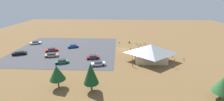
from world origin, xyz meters
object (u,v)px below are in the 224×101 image
pine_mideast (91,73)px  bicycle_green_yard_left (184,59)px  bicycle_yellow_trailside (141,45)px  car_tan_end_stall (52,55)px  bike_pavilion (150,51)px  visitor_near_lot (145,46)px  bicycle_red_lone_west (139,47)px  bicycle_blue_lone_east (145,44)px  car_red_near_entry (52,50)px  bicycle_teal_mid_cluster (151,49)px  visitor_by_pavilion (156,47)px  pine_far_east (57,73)px  car_maroon_front_row (93,57)px  bicycle_purple_yard_center (137,44)px  car_blue_back_corner (73,46)px  trash_bin (129,42)px  pine_midwest (223,84)px  car_silver_aisle_side (98,63)px  car_black_far_end (19,53)px  car_green_inner_stall (62,61)px  bicycle_silver_yard_right (173,56)px  bicycle_black_front_row (149,45)px  car_white_by_curb (36,43)px  bicycle_white_back_row (150,48)px  bicycle_orange_edge_north (143,50)px

pine_mideast → bicycle_green_yard_left: (-28.36, -18.91, -4.17)m
bicycle_yellow_trailside → car_tan_end_stall: size_ratio=0.35×
bike_pavilion → visitor_near_lot: size_ratio=7.63×
bike_pavilion → bicycle_red_lone_west: (2.10, -12.88, -2.93)m
bicycle_blue_lone_east → car_red_near_entry: (38.03, 10.26, 0.32)m
bicycle_blue_lone_east → visitor_near_lot: bearing=81.1°
bicycle_teal_mid_cluster → pine_mideast: bearing=56.4°
bicycle_yellow_trailside → visitor_by_pavilion: bearing=143.8°
pine_far_east → car_maroon_front_row: bearing=-106.7°
bicycle_purple_yard_center → car_blue_back_corner: 27.78m
trash_bin → pine_midwest: bearing=112.8°
bike_pavilion → bicycle_blue_lone_east: bike_pavilion is taller
car_silver_aisle_side → car_maroon_front_row: bearing=-64.3°
pine_midwest → bicycle_blue_lone_east: (9.90, -37.80, -3.41)m
bicycle_red_lone_west → car_black_far_end: size_ratio=0.34×
bicycle_red_lone_west → car_blue_back_corner: (27.76, 0.78, 0.37)m
bicycle_teal_mid_cluster → car_green_inner_stall: car_green_inner_stall is taller
bicycle_red_lone_west → car_tan_end_stall: 34.38m
bicycle_silver_yard_right → visitor_by_pavilion: visitor_by_pavilion is taller
car_green_inner_stall → car_blue_back_corner: size_ratio=0.98×
bicycle_yellow_trailside → pine_far_east: bearing=54.6°
bicycle_green_yard_left → car_maroon_front_row: 31.15m
car_green_inner_stall → visitor_by_pavilion: 37.27m
bicycle_silver_yard_right → visitor_by_pavilion: size_ratio=0.94×
car_green_inner_stall → pine_mideast: bearing=129.8°
car_tan_end_stall → bicycle_yellow_trailside: bearing=-156.5°
bicycle_yellow_trailside → bicycle_green_yard_left: size_ratio=1.07×
pine_mideast → car_blue_back_corner: size_ratio=1.50×
bicycle_black_front_row → bicycle_green_yard_left: bearing=121.5°
visitor_near_lot → car_black_far_end: bearing=11.8°
bicycle_purple_yard_center → car_white_by_curb: (45.66, 0.85, 0.36)m
pine_far_east → bicycle_white_back_row: 40.33m
visitor_by_pavilion → pine_midwest: bearing=100.8°
car_red_near_entry → car_black_far_end: bearing=22.6°
car_tan_end_stall → car_black_far_end: (12.72, -1.28, 0.02)m
bike_pavilion → bicycle_silver_yard_right: 9.98m
bicycle_green_yard_left → bicycle_silver_yard_right: 4.20m
bicycle_white_back_row → car_red_near_entry: size_ratio=0.26×
car_maroon_front_row → car_silver_aisle_side: bearing=115.7°
bicycle_red_lone_west → car_maroon_front_row: car_maroon_front_row is taller
car_maroon_front_row → car_tan_end_stall: 15.14m
bicycle_purple_yard_center → car_maroon_front_row: (16.98, 16.68, 0.37)m
bicycle_orange_edge_north → visitor_by_pavilion: visitor_by_pavilion is taller
bicycle_blue_lone_east → visitor_by_pavilion: visitor_by_pavilion is taller
bicycle_green_yard_left → bicycle_purple_yard_center: 21.81m
bicycle_red_lone_west → car_blue_back_corner: 27.77m
bicycle_black_front_row → visitor_by_pavilion: 3.96m
bike_pavilion → bicycle_black_front_row: (-2.54, -15.43, -2.91)m
trash_bin → pine_midwest: (-16.74, 39.83, 3.36)m
bicycle_red_lone_west → bicycle_blue_lone_east: bearing=-124.2°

